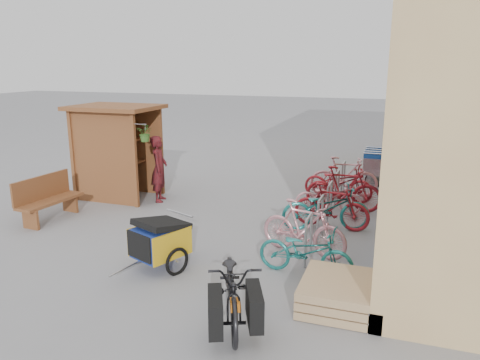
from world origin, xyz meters
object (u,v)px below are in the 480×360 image
(bike_5, at_px, (343,189))
(pallet_stack, at_px, (337,293))
(shopping_carts, at_px, (375,161))
(child_trailer, at_px, (160,240))
(bike_3, at_px, (331,206))
(bench, at_px, (47,198))
(cargo_bike, at_px, (233,288))
(bike_7, at_px, (344,177))
(kiosk, at_px, (114,139))
(bike_0, at_px, (305,251))
(bike_2, at_px, (326,208))
(bike_1, at_px, (304,228))
(bike_6, at_px, (338,183))
(person_kiosk, at_px, (159,169))
(bike_4, at_px, (328,197))

(bike_5, bearing_deg, pallet_stack, -174.01)
(pallet_stack, bearing_deg, shopping_carts, 90.00)
(child_trailer, bearing_deg, shopping_carts, 90.18)
(pallet_stack, relative_size, bike_3, 0.74)
(bench, height_order, cargo_bike, bench)
(shopping_carts, height_order, bike_7, bike_7)
(pallet_stack, relative_size, bench, 0.74)
(kiosk, xyz_separation_m, bike_0, (5.64, -3.02, -1.13))
(cargo_bike, distance_m, bike_2, 4.07)
(bike_1, xyz_separation_m, bike_6, (0.12, 3.72, -0.04))
(bike_6, bearing_deg, child_trailer, 162.88)
(kiosk, xyz_separation_m, bench, (-0.40, -2.10, -1.04))
(kiosk, bearing_deg, bench, -100.90)
(bike_3, height_order, bike_5, bike_5)
(person_kiosk, bearing_deg, bike_2, -117.32)
(shopping_carts, relative_size, bike_4, 1.23)
(bike_3, xyz_separation_m, bike_4, (-0.21, 0.96, -0.09))
(bench, distance_m, child_trailer, 3.89)
(bike_6, bearing_deg, bike_1, -174.48)
(child_trailer, xyz_separation_m, person_kiosk, (-1.96, 3.57, 0.33))
(bench, relative_size, bike_0, 1.00)
(pallet_stack, xyz_separation_m, bike_7, (-0.64, 5.91, 0.32))
(bike_2, relative_size, bike_4, 1.20)
(child_trailer, bearing_deg, bike_1, 54.29)
(bike_0, bearing_deg, kiosk, 68.29)
(cargo_bike, bearing_deg, bike_5, 58.63)
(bike_3, bearing_deg, pallet_stack, -164.03)
(kiosk, xyz_separation_m, shopping_carts, (6.28, 4.11, -0.97))
(bike_5, bearing_deg, cargo_bike, 171.79)
(kiosk, distance_m, bike_0, 6.49)
(bike_4, height_order, bike_5, bike_5)
(bench, relative_size, bike_1, 0.96)
(child_trailer, relative_size, bike_6, 0.89)
(cargo_bike, bearing_deg, shopping_carts, 58.45)
(person_kiosk, bearing_deg, bike_3, -115.26)
(kiosk, height_order, pallet_stack, kiosk)
(person_kiosk, bearing_deg, bike_4, -102.68)
(bike_0, height_order, bike_1, bike_1)
(cargo_bike, distance_m, bike_5, 5.57)
(kiosk, xyz_separation_m, bike_5, (5.78, 0.77, -1.02))
(bike_0, bearing_deg, bike_6, 7.61)
(bench, xyz_separation_m, bike_0, (6.04, -0.92, -0.09))
(bike_2, xyz_separation_m, bike_6, (-0.06, 2.32, -0.02))
(cargo_bike, relative_size, bike_0, 1.23)
(bike_3, bearing_deg, kiosk, 90.13)
(person_kiosk, bearing_deg, bike_7, -82.80)
(cargo_bike, bearing_deg, bike_3, 57.16)
(pallet_stack, xyz_separation_m, bike_4, (-0.79, 4.25, 0.19))
(bench, xyz_separation_m, bike_4, (5.89, 2.48, -0.11))
(cargo_bike, relative_size, bike_3, 1.23)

